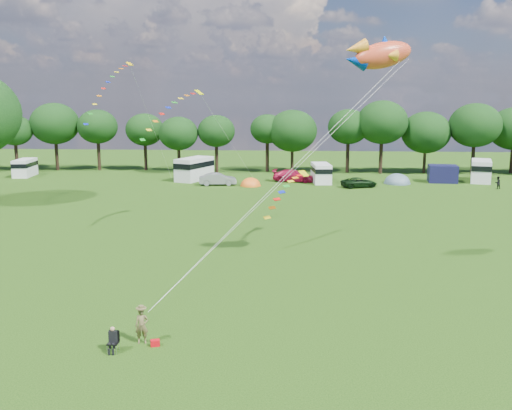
# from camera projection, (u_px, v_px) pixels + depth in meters

# --- Properties ---
(ground_plane) EXTENTS (180.00, 180.00, 0.00)m
(ground_plane) POSITION_uv_depth(u_px,v_px,m) (244.00, 314.00, 28.23)
(ground_plane) COLOR black
(ground_plane) RESTS_ON ground
(tree_line) EXTENTS (102.98, 10.98, 10.27)m
(tree_line) POSITION_uv_depth(u_px,v_px,m) (318.00, 128.00, 80.58)
(tree_line) COLOR black
(tree_line) RESTS_ON ground
(car_b) EXTENTS (4.47, 2.25, 1.51)m
(car_b) POSITION_uv_depth(u_px,v_px,m) (218.00, 179.00, 69.99)
(car_b) COLOR gray
(car_b) RESTS_ON ground
(car_c) EXTENTS (5.37, 2.86, 1.53)m
(car_c) POSITION_uv_depth(u_px,v_px,m) (293.00, 176.00, 72.95)
(car_c) COLOR maroon
(car_c) RESTS_ON ground
(car_d) EXTENTS (4.80, 3.36, 1.20)m
(car_d) POSITION_uv_depth(u_px,v_px,m) (359.00, 182.00, 68.34)
(car_d) COLOR black
(car_d) RESTS_ON ground
(campervan_a) EXTENTS (2.62, 5.02, 2.35)m
(campervan_a) POSITION_uv_depth(u_px,v_px,m) (25.00, 167.00, 77.93)
(campervan_a) COLOR silver
(campervan_a) RESTS_ON ground
(campervan_b) EXTENTS (4.59, 6.49, 2.93)m
(campervan_b) POSITION_uv_depth(u_px,v_px,m) (194.00, 168.00, 74.25)
(campervan_b) COLOR silver
(campervan_b) RESTS_ON ground
(campervan_c) EXTENTS (2.60, 5.11, 2.41)m
(campervan_c) POSITION_uv_depth(u_px,v_px,m) (321.00, 172.00, 72.11)
(campervan_c) COLOR white
(campervan_c) RESTS_ON ground
(campervan_d) EXTENTS (3.85, 6.06, 2.76)m
(campervan_d) POSITION_uv_depth(u_px,v_px,m) (481.00, 170.00, 72.99)
(campervan_d) COLOR silver
(campervan_d) RESTS_ON ground
(tent_orange) EXTENTS (2.56, 2.80, 2.00)m
(tent_orange) POSITION_uv_depth(u_px,v_px,m) (251.00, 186.00, 69.55)
(tent_orange) COLOR orange
(tent_orange) RESTS_ON ground
(tent_greyblue) EXTENTS (3.36, 3.68, 2.50)m
(tent_greyblue) POSITION_uv_depth(u_px,v_px,m) (397.00, 183.00, 71.48)
(tent_greyblue) COLOR slate
(tent_greyblue) RESTS_ON ground
(awning_navy) EXTENTS (3.80, 3.23, 2.18)m
(awning_navy) POSITION_uv_depth(u_px,v_px,m) (443.00, 174.00, 72.41)
(awning_navy) COLOR #121237
(awning_navy) RESTS_ON ground
(kite_flyer) EXTENTS (0.63, 0.48, 1.58)m
(kite_flyer) POSITION_uv_depth(u_px,v_px,m) (142.00, 326.00, 24.73)
(kite_flyer) COLOR brown
(kite_flyer) RESTS_ON ground
(camp_chair) EXTENTS (0.46, 0.45, 1.13)m
(camp_chair) POSITION_uv_depth(u_px,v_px,m) (113.00, 337.00, 23.90)
(camp_chair) COLOR #99999E
(camp_chair) RESTS_ON ground
(kite_bag) EXTENTS (0.45, 0.37, 0.27)m
(kite_bag) POSITION_uv_depth(u_px,v_px,m) (155.00, 343.00, 24.54)
(kite_bag) COLOR red
(kite_bag) RESTS_ON ground
(fish_kite) EXTENTS (4.29, 2.36, 2.24)m
(fish_kite) POSITION_uv_depth(u_px,v_px,m) (378.00, 55.00, 32.12)
(fish_kite) COLOR #D54324
(fish_kite) RESTS_ON ground
(streamer_kite_a) EXTENTS (3.22, 5.56, 5.74)m
(streamer_kite_a) POSITION_uv_depth(u_px,v_px,m) (111.00, 83.00, 52.59)
(streamer_kite_a) COLOR #F3BE00
(streamer_kite_a) RESTS_ON ground
(streamer_kite_b) EXTENTS (4.21, 4.75, 3.82)m
(streamer_kite_b) POSITION_uv_depth(u_px,v_px,m) (176.00, 106.00, 44.39)
(streamer_kite_b) COLOR #E3EA00
(streamer_kite_b) RESTS_ON ground
(streamer_kite_c) EXTENTS (3.24, 5.06, 2.84)m
(streamer_kite_c) POSITION_uv_depth(u_px,v_px,m) (290.00, 187.00, 41.54)
(streamer_kite_c) COLOR #CED10B
(streamer_kite_c) RESTS_ON ground
(walker_a) EXTENTS (0.85, 0.71, 1.50)m
(walker_a) POSITION_uv_depth(u_px,v_px,m) (498.00, 183.00, 67.04)
(walker_a) COLOR black
(walker_a) RESTS_ON ground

